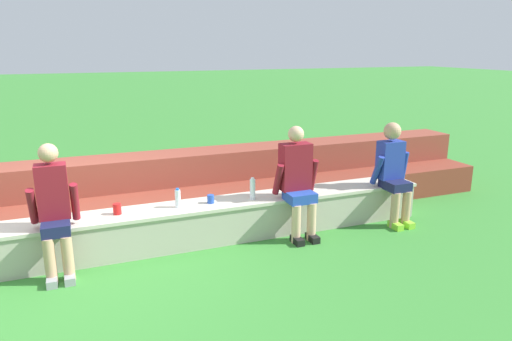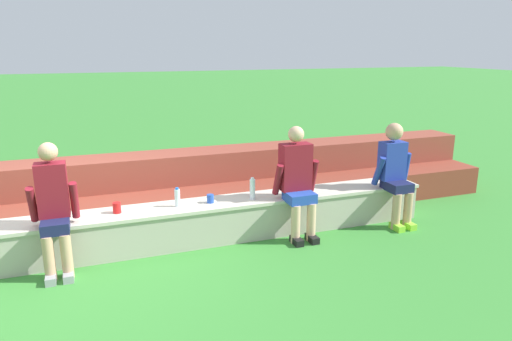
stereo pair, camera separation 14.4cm
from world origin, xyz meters
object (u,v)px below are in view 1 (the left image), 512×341
Objects in this scene: person_center at (393,170)px; water_bottle_near_left at (253,189)px; person_left_of_center at (298,180)px; plastic_cup_left_end at (117,209)px; person_far_left at (54,209)px; plastic_cup_middle at (211,199)px; water_bottle_mid_left at (178,198)px.

person_center reaches higher than water_bottle_near_left.
person_left_of_center is 0.56m from water_bottle_near_left.
person_center is 3.52m from plastic_cup_left_end.
water_bottle_near_left is at bearing 4.93° from person_far_left.
plastic_cup_middle is at bearing -0.96° from plastic_cup_left_end.
water_bottle_mid_left is at bearing 174.62° from person_center.
water_bottle_near_left is (-1.91, 0.22, -0.10)m from person_center.
plastic_cup_left_end is 1.19× the size of plastic_cup_middle.
person_far_left reaches higher than plastic_cup_left_end.
person_center is 1.92m from water_bottle_near_left.
plastic_cup_middle is (1.70, 0.24, -0.18)m from person_far_left.
person_far_left is 2.74m from person_left_of_center.
water_bottle_mid_left reaches higher than plastic_cup_middle.
plastic_cup_left_end reaches higher than plastic_cup_middle.
water_bottle_near_left reaches higher than plastic_cup_middle.
person_left_of_center is 5.97× the size of water_bottle_mid_left.
water_bottle_mid_left is (-1.43, 0.24, -0.14)m from person_left_of_center.
plastic_cup_left_end is 1.08m from plastic_cup_middle.
person_center is (1.39, -0.03, -0.01)m from person_left_of_center.
person_left_of_center is at bearing -6.94° from plastic_cup_left_end.
plastic_cup_left_end is (-0.68, 0.02, -0.05)m from water_bottle_mid_left.
plastic_cup_left_end is at bearing 178.40° from water_bottle_mid_left.
person_far_left is at bearing -157.72° from plastic_cup_left_end.
person_left_of_center is 2.13m from plastic_cup_left_end.
plastic_cup_left_end is (-2.11, 0.26, -0.18)m from person_left_of_center.
person_left_of_center is 1.08m from plastic_cup_middle.
person_center is 4.88× the size of water_bottle_near_left.
water_bottle_near_left is at bearing -5.20° from plastic_cup_middle.
person_center is at bearing -6.27° from plastic_cup_middle.
water_bottle_mid_left is (-2.82, 0.27, -0.13)m from person_center.
person_far_left reaches higher than plastic_cup_middle.
plastic_cup_left_end is (-1.60, 0.07, -0.07)m from water_bottle_near_left.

